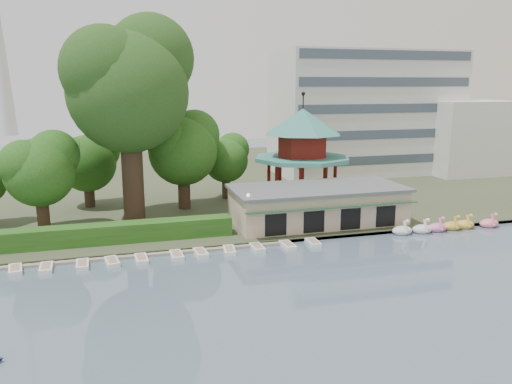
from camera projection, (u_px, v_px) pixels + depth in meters
name	position (u px, v px, depth m)	size (l,w,h in m)	color
ground_plane	(304.00, 331.00, 30.89)	(220.00, 220.00, 0.00)	slate
shore	(186.00, 179.00, 79.78)	(220.00, 70.00, 0.40)	#424930
embankment	(238.00, 245.00, 47.14)	(220.00, 0.60, 0.30)	gray
dock	(106.00, 257.00, 43.87)	(34.00, 1.60, 0.24)	gray
boathouse	(317.00, 204.00, 53.73)	(18.60, 9.39, 3.90)	#CCAF93
pavilion	(302.00, 146.00, 62.61)	(12.40, 12.40, 13.50)	#CCAF93
office_building	(382.00, 117.00, 83.62)	(38.00, 18.00, 20.00)	silver
hedge	(71.00, 236.00, 45.93)	(30.00, 2.00, 1.80)	#2A5B1A
lamp_post	(248.00, 207.00, 48.47)	(0.36, 0.36, 4.28)	black
big_tree	(129.00, 81.00, 51.86)	(13.89, 12.94, 22.09)	#3A281C
small_trees	(112.00, 159.00, 56.29)	(39.09, 16.98, 11.70)	#3A281C
swan_boats	(445.00, 227.00, 52.29)	(12.65, 2.10, 1.92)	white
moored_rowboats	(129.00, 260.00, 43.02)	(35.06, 2.73, 0.36)	white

